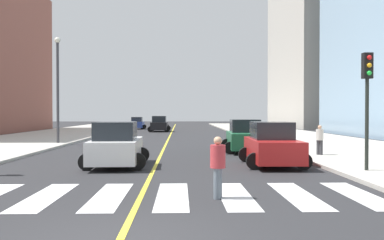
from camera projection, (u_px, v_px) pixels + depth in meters
ground_plane at (120, 240)px, 7.55m from camera, size 220.00×220.00×0.00m
sidewalk_kerb_east at (341, 146)px, 27.88m from camera, size 10.00×120.00×0.15m
crosswalk_paint at (141, 196)px, 11.55m from camera, size 13.50×4.00×0.01m
lane_divider_paint at (171, 133)px, 47.53m from camera, size 0.16×80.00×0.01m
parking_garage_concrete at (334, 52)px, 69.77m from camera, size 18.00×24.00×26.01m
car_black_nearest at (159, 124)px, 52.05m from camera, size 2.85×4.54×2.02m
car_white_second at (116, 146)px, 18.02m from camera, size 2.86×4.51×1.99m
car_silver_third at (162, 123)px, 64.69m from camera, size 2.33×3.73×1.67m
car_green_fourth at (245, 137)px, 24.74m from camera, size 2.92×4.55×1.99m
car_red_fifth at (272, 145)px, 18.31m from camera, size 2.84×4.47×1.98m
car_blue_sixth at (137, 123)px, 60.47m from camera, size 2.55×4.06×1.81m
traffic_light_near_corner at (367, 88)px, 15.70m from camera, size 0.36×0.41×4.57m
pedestrian_crossing at (218, 164)px, 11.22m from camera, size 0.43×0.43×1.73m
pedestrian_waiting_east at (320, 138)px, 21.60m from camera, size 0.39×0.39×1.59m
street_lamp at (58, 81)px, 30.28m from camera, size 0.44×0.44×7.92m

